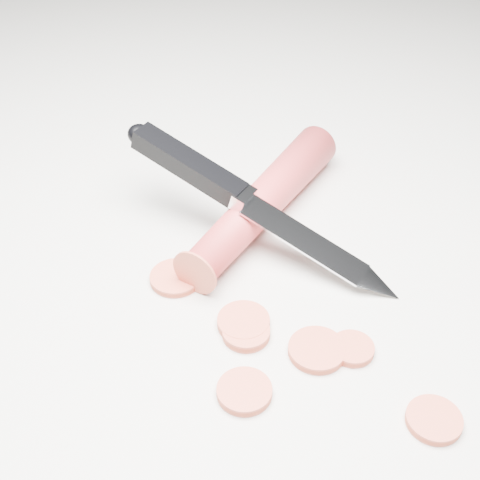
{
  "coord_description": "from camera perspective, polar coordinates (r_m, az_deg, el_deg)",
  "views": [
    {
      "loc": [
        -0.02,
        -0.35,
        0.36
      ],
      "look_at": [
        -0.02,
        0.06,
        0.02
      ],
      "focal_mm": 50.0,
      "sensor_mm": 36.0,
      "label": 1
    }
  ],
  "objects": [
    {
      "name": "carrot_slice_4",
      "position": [
        0.46,
        16.22,
        -14.52
      ],
      "size": [
        0.04,
        0.04,
        0.01
      ],
      "primitive_type": "cylinder",
      "color": "#CC4A33",
      "rests_on": "ground"
    },
    {
      "name": "carrot_slice_1",
      "position": [
        0.48,
        0.52,
        -7.89
      ],
      "size": [
        0.03,
        0.03,
        0.01
      ],
      "primitive_type": "cylinder",
      "color": "#CC4A33",
      "rests_on": "ground"
    },
    {
      "name": "carrot",
      "position": [
        0.57,
        2.01,
        3.35
      ],
      "size": [
        0.14,
        0.2,
        0.03
      ],
      "primitive_type": "cylinder",
      "rotation": [
        1.57,
        0.0,
        -0.54
      ],
      "color": "red",
      "rests_on": "ground"
    },
    {
      "name": "carrot_slice_6",
      "position": [
        0.48,
        9.55,
        -9.13
      ],
      "size": [
        0.03,
        0.03,
        0.01
      ],
      "primitive_type": "cylinder",
      "color": "#CC4A33",
      "rests_on": "ground"
    },
    {
      "name": "carrot_slice_0",
      "position": [
        0.49,
        0.3,
        -7.02
      ],
      "size": [
        0.04,
        0.04,
        0.01
      ],
      "primitive_type": "cylinder",
      "color": "#CC4A33",
      "rests_on": "ground"
    },
    {
      "name": "carrot_slice_2",
      "position": [
        0.48,
        6.58,
        -9.31
      ],
      "size": [
        0.04,
        0.04,
        0.01
      ],
      "primitive_type": "cylinder",
      "color": "#CC4A33",
      "rests_on": "ground"
    },
    {
      "name": "carrot_slice_5",
      "position": [
        0.53,
        -5.51,
        -3.23
      ],
      "size": [
        0.04,
        0.04,
        0.01
      ],
      "primitive_type": "cylinder",
      "color": "#CC4A33",
      "rests_on": "ground"
    },
    {
      "name": "kitchen_knife",
      "position": [
        0.54,
        1.59,
        3.03
      ],
      "size": [
        0.23,
        0.15,
        0.08
      ],
      "primitive_type": null,
      "color": "silver",
      "rests_on": "ground"
    },
    {
      "name": "ground",
      "position": [
        0.51,
        2.12,
        -5.73
      ],
      "size": [
        2.4,
        2.4,
        0.0
      ],
      "primitive_type": "plane",
      "color": "beige",
      "rests_on": "ground"
    },
    {
      "name": "carrot_slice_3",
      "position": [
        0.45,
        0.38,
        -12.79
      ],
      "size": [
        0.04,
        0.04,
        0.01
      ],
      "primitive_type": "cylinder",
      "color": "#CC4A33",
      "rests_on": "ground"
    }
  ]
}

